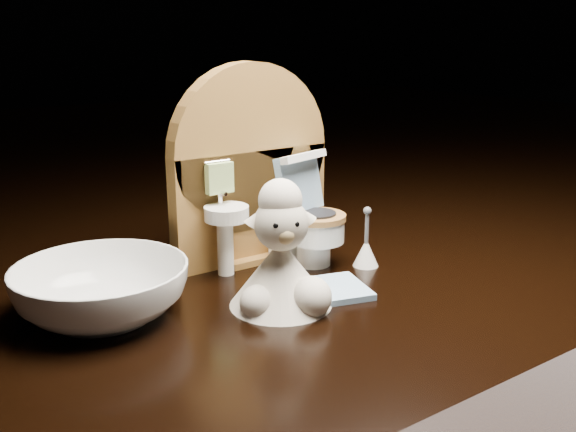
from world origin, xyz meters
The scene contains 6 objects.
backdrop_panel centered at (0.00, 0.06, 0.07)m, with size 0.13×0.05×0.15m.
toy_toilet centered at (0.03, 0.03, 0.03)m, with size 0.05×0.06×0.09m.
bath_mat centered at (0.00, -0.02, 0.00)m, with size 0.06×0.05×0.00m, color #83A8C8.
toilet_brush centered at (0.06, 0.00, 0.01)m, with size 0.02×0.02×0.05m.
plush_lamb centered at (-0.03, -0.02, 0.03)m, with size 0.07×0.07×0.09m.
ceramic_bowl centered at (-0.13, 0.03, 0.02)m, with size 0.11×0.11×0.03m, color white.
Camera 1 is at (-0.25, -0.34, 0.17)m, focal length 40.00 mm.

